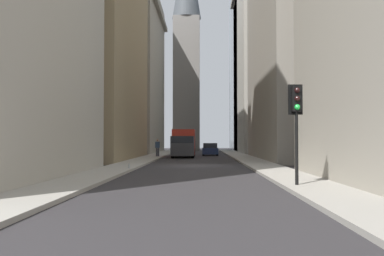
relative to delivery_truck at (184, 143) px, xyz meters
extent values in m
plane|color=#302D30|center=(-14.26, -1.40, -1.46)|extent=(135.00, 135.00, 0.00)
cube|color=#A8A399|center=(-14.26, 3.10, -1.39)|extent=(90.00, 2.20, 0.14)
cube|color=#A8A399|center=(-14.26, -5.90, -1.39)|extent=(90.00, 2.20, 0.14)
cube|color=#B7B2A5|center=(16.99, -12.00, 11.96)|extent=(17.32, 10.00, 26.83)
cube|color=gray|center=(-5.05, -12.00, 11.79)|extent=(18.68, 10.00, 26.50)
cube|color=#A8A091|center=(15.08, 9.20, 9.54)|extent=(18.76, 10.00, 21.99)
cube|color=gray|center=(15.08, 3.95, 18.00)|extent=(18.76, 0.50, 0.60)
cube|color=#9E8966|center=(-5.33, 9.20, 11.56)|extent=(17.80, 10.00, 26.05)
cube|color=gray|center=(28.54, 0.77, 9.81)|extent=(4.43, 4.43, 22.53)
cube|color=red|center=(0.91, 0.00, 0.08)|extent=(4.60, 2.25, 2.60)
cube|color=#38383D|center=(-2.29, 0.00, -0.27)|extent=(1.90, 2.25, 1.90)
cube|color=black|center=(-2.29, 0.00, 0.33)|extent=(1.92, 2.09, 0.64)
cylinder|color=black|center=(-2.29, -0.99, -1.02)|extent=(0.88, 0.28, 0.88)
cylinder|color=black|center=(-2.29, 0.98, -1.02)|extent=(0.88, 0.28, 0.88)
cylinder|color=black|center=(2.31, -0.99, -1.02)|extent=(0.88, 0.28, 0.88)
cylinder|color=black|center=(2.31, 0.98, -1.02)|extent=(0.88, 0.28, 0.88)
cube|color=navy|center=(5.85, -2.80, -0.93)|extent=(4.30, 1.78, 0.70)
cube|color=black|center=(5.65, -2.80, -0.31)|extent=(2.10, 1.58, 0.54)
cylinder|color=black|center=(7.20, -3.58, -1.14)|extent=(0.64, 0.22, 0.64)
cylinder|color=black|center=(7.20, -2.02, -1.14)|extent=(0.64, 0.22, 0.64)
cylinder|color=black|center=(4.50, -3.58, -1.14)|extent=(0.64, 0.22, 0.64)
cylinder|color=black|center=(4.50, -2.02, -1.14)|extent=(0.64, 0.22, 0.64)
cylinder|color=black|center=(-28.14, -5.30, -0.01)|extent=(0.12, 0.12, 2.62)
cube|color=black|center=(-28.14, -5.30, 1.75)|extent=(0.28, 0.32, 0.90)
cube|color=black|center=(-27.99, -5.30, 1.75)|extent=(0.03, 0.52, 1.10)
sphere|color=black|center=(-28.30, -5.30, 2.05)|extent=(0.20, 0.20, 0.20)
sphere|color=black|center=(-28.30, -5.30, 1.75)|extent=(0.20, 0.20, 0.20)
sphere|color=green|center=(-28.30, -5.30, 1.45)|extent=(0.20, 0.20, 0.20)
cylinder|color=#33333D|center=(-0.94, 2.49, -0.90)|extent=(0.16, 0.16, 0.85)
cylinder|color=#33333D|center=(-0.94, 2.66, -0.90)|extent=(0.16, 0.16, 0.85)
cube|color=navy|center=(-0.94, 2.58, -0.17)|extent=(0.26, 0.44, 0.60)
sphere|color=tan|center=(-0.94, 2.58, 0.28)|extent=(0.22, 0.22, 0.22)
cylinder|color=#999EA3|center=(-19.09, 2.30, -1.22)|extent=(0.07, 0.07, 0.20)
cylinder|color=#999EA3|center=(-19.09, 2.30, -1.08)|extent=(0.03, 0.03, 0.07)
camera|label=1|loc=(-43.51, -1.93, 0.27)|focal=39.88mm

